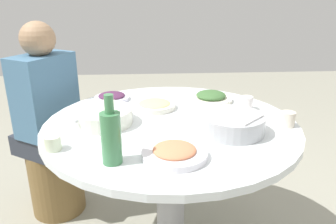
# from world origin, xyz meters

# --- Properties ---
(round_dining_table) EXTENTS (1.17, 1.17, 0.76)m
(round_dining_table) POSITION_xyz_m (0.00, 0.00, 0.61)
(round_dining_table) COLOR #99999E
(round_dining_table) RESTS_ON ground
(rice_bowl) EXTENTS (0.28, 0.28, 0.09)m
(rice_bowl) POSITION_xyz_m (-0.25, 0.13, 0.80)
(rice_bowl) COLOR #B2B5BA
(rice_bowl) RESTS_ON round_dining_table
(soup_bowl) EXTENTS (0.28, 0.28, 0.07)m
(soup_bowl) POSITION_xyz_m (0.32, 0.00, 0.79)
(soup_bowl) COLOR white
(soup_bowl) RESTS_ON round_dining_table
(dish_noodles) EXTENTS (0.22, 0.22, 0.04)m
(dish_noodles) POSITION_xyz_m (0.07, -0.19, 0.77)
(dish_noodles) COLOR silver
(dish_noodles) RESTS_ON round_dining_table
(dish_shrimp) EXTENTS (0.25, 0.25, 0.05)m
(dish_shrimp) POSITION_xyz_m (0.01, 0.34, 0.78)
(dish_shrimp) COLOR white
(dish_shrimp) RESTS_ON round_dining_table
(dish_greens) EXTENTS (0.23, 0.23, 0.06)m
(dish_greens) POSITION_xyz_m (-0.24, -0.29, 0.78)
(dish_greens) COLOR white
(dish_greens) RESTS_ON round_dining_table
(dish_eggplant) EXTENTS (0.19, 0.19, 0.04)m
(dish_eggplant) POSITION_xyz_m (0.31, -0.35, 0.77)
(dish_eggplant) COLOR silver
(dish_eggplant) RESTS_ON round_dining_table
(green_bottle) EXTENTS (0.07, 0.07, 0.25)m
(green_bottle) POSITION_xyz_m (0.23, 0.37, 0.86)
(green_bottle) COLOR #407F4F
(green_bottle) RESTS_ON round_dining_table
(tea_cup_near) EXTENTS (0.06, 0.06, 0.07)m
(tea_cup_near) POSITION_xyz_m (-0.40, -0.15, 0.79)
(tea_cup_near) COLOR white
(tea_cup_near) RESTS_ON round_dining_table
(tea_cup_far) EXTENTS (0.06, 0.06, 0.07)m
(tea_cup_far) POSITION_xyz_m (-0.52, 0.08, 0.79)
(tea_cup_far) COLOR beige
(tea_cup_far) RESTS_ON round_dining_table
(tea_cup_side) EXTENTS (0.06, 0.06, 0.06)m
(tea_cup_side) POSITION_xyz_m (0.47, 0.26, 0.79)
(tea_cup_side) COLOR beige
(tea_cup_side) RESTS_ON round_dining_table
(stool_for_diner_left) EXTENTS (0.32, 0.32, 0.42)m
(stool_for_diner_left) POSITION_xyz_m (0.69, -0.42, 0.21)
(stool_for_diner_left) COLOR brown
(stool_for_diner_left) RESTS_ON ground
(diner_left) EXTENTS (0.46, 0.45, 0.76)m
(diner_left) POSITION_xyz_m (0.69, -0.42, 0.74)
(diner_left) COLOR #2D333D
(diner_left) RESTS_ON stool_for_diner_left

